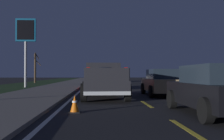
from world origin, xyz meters
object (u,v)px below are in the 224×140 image
at_px(sedan_tan, 162,82).
at_px(sedan_white, 99,77).
at_px(sedan_black, 215,89).
at_px(bare_tree_far, 35,67).
at_px(traffic_cone_near, 75,104).
at_px(sedan_red, 102,80).
at_px(gas_price_sign, 26,36).
at_px(pickup_truck, 104,79).

distance_m(sedan_tan, sedan_white, 26.91).
height_order(sedan_black, sedan_white, same).
xyz_separation_m(bare_tree_far, traffic_cone_near, (-29.17, -8.26, -1.94)).
height_order(sedan_red, traffic_cone_near, sedan_red).
distance_m(gas_price_sign, bare_tree_far, 12.84).
bearing_deg(gas_price_sign, sedan_black, -148.80).
xyz_separation_m(sedan_black, bare_tree_far, (29.86, 12.64, 1.44)).
distance_m(pickup_truck, sedan_black, 6.75).
xyz_separation_m(pickup_truck, sedan_red, (8.78, -0.05, -0.20)).
height_order(pickup_truck, sedan_white, pickup_truck).
bearing_deg(sedan_tan, sedan_white, 7.74).
bearing_deg(sedan_black, pickup_truck, 29.68).
xyz_separation_m(sedan_red, bare_tree_far, (15.23, 9.34, 1.44)).
relative_size(sedan_tan, bare_tree_far, 1.02).
relative_size(gas_price_sign, traffic_cone_near, 11.37).
height_order(sedan_tan, sedan_white, same).
bearing_deg(gas_price_sign, sedan_tan, -133.81).
bearing_deg(sedan_red, sedan_white, 0.61).
relative_size(pickup_truck, sedan_white, 1.23).
bearing_deg(pickup_truck, sedan_red, -0.29).
bearing_deg(sedan_white, traffic_cone_near, 178.48).
xyz_separation_m(sedan_tan, traffic_cone_near, (-6.51, 4.51, -0.50)).
height_order(pickup_truck, sedan_black, pickup_truck).
bearing_deg(sedan_white, pickup_truck, -179.67).
distance_m(pickup_truck, bare_tree_far, 25.77).
xyz_separation_m(pickup_truck, bare_tree_far, (24.00, 9.30, 1.25)).
relative_size(sedan_tan, gas_price_sign, 0.67).
distance_m(sedan_white, bare_tree_far, 10.08).
height_order(gas_price_sign, bare_tree_far, gas_price_sign).
bearing_deg(sedan_red, traffic_cone_near, 175.55).
relative_size(sedan_white, bare_tree_far, 1.02).
bearing_deg(gas_price_sign, bare_tree_far, 9.41).
relative_size(pickup_truck, sedan_black, 1.24).
relative_size(sedan_red, bare_tree_far, 1.01).
distance_m(sedan_red, gas_price_sign, 8.86).
bearing_deg(traffic_cone_near, gas_price_sign, 20.30).
bearing_deg(sedan_black, sedan_tan, -0.99).
xyz_separation_m(pickup_truck, sedan_black, (-5.86, -3.34, -0.20)).
height_order(sedan_white, traffic_cone_near, sedan_white).
xyz_separation_m(sedan_tan, gas_price_sign, (10.28, 10.71, 4.15)).
distance_m(sedan_black, sedan_white, 34.05).
distance_m(sedan_white, gas_price_sign, 18.33).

